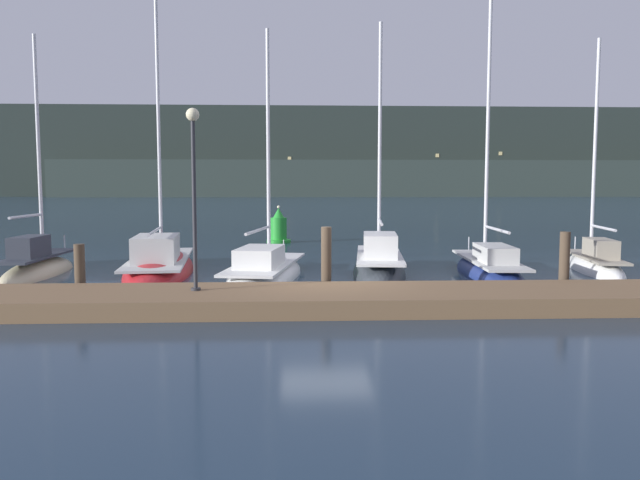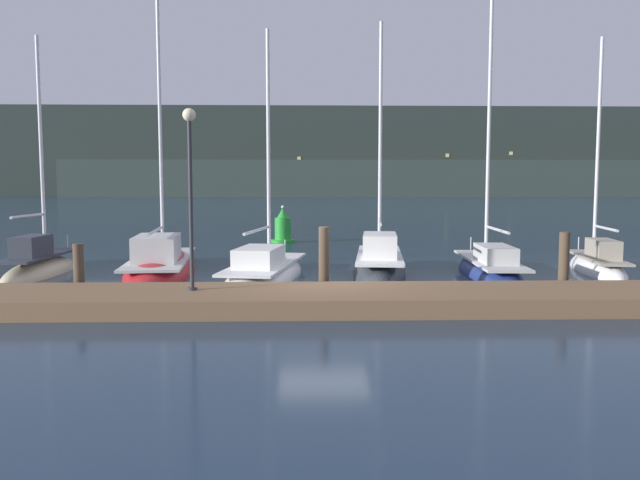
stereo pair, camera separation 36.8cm
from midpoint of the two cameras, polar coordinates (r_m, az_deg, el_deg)
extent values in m
plane|color=#1E3347|center=(17.22, 0.94, -5.07)|extent=(400.00, 400.00, 0.00)
cube|color=brown|center=(15.40, 1.24, -5.45)|extent=(34.92, 2.80, 0.45)
cylinder|color=#4C3D2D|center=(17.91, -20.64, -2.64)|extent=(0.28, 0.28, 1.46)
cylinder|color=#4C3D2D|center=(16.92, 0.97, -2.01)|extent=(0.28, 0.28, 1.90)
cylinder|color=#4C3D2D|center=(18.44, 21.93, -2.03)|extent=(0.28, 0.28, 1.74)
ellipsoid|color=beige|center=(22.94, -23.74, -2.93)|extent=(1.40, 5.09, 1.13)
cube|color=#333842|center=(22.86, -23.80, -1.30)|extent=(1.17, 4.28, 0.08)
cube|color=#333842|center=(22.27, -24.46, -0.51)|extent=(0.80, 1.64, 0.67)
cylinder|color=silver|center=(23.14, -23.73, 7.85)|extent=(0.12, 0.12, 7.31)
cylinder|color=silver|center=(22.08, -24.69, 2.01)|extent=(0.14, 2.29, 0.09)
cylinder|color=silver|center=(24.98, -21.69, -0.13)|extent=(0.04, 0.04, 0.50)
ellipsoid|color=red|center=(22.35, -13.86, -2.84)|extent=(3.00, 7.98, 1.40)
cube|color=silver|center=(22.29, -13.89, -1.66)|extent=(2.52, 6.70, 0.08)
cube|color=silver|center=(21.32, -14.20, -0.72)|extent=(1.59, 2.62, 0.85)
cylinder|color=silver|center=(22.89, -13.99, 11.20)|extent=(0.12, 0.12, 10.11)
cylinder|color=silver|center=(21.10, -14.29, 0.84)|extent=(0.43, 3.44, 0.09)
cylinder|color=silver|center=(25.81, -12.99, -0.16)|extent=(0.04, 0.04, 0.50)
ellipsoid|color=white|center=(20.41, -4.49, -3.47)|extent=(3.17, 7.17, 1.24)
cube|color=silver|center=(20.34, -4.50, -2.17)|extent=(2.66, 6.02, 0.08)
cube|color=silver|center=(19.50, -5.05, -1.51)|extent=(1.57, 2.39, 0.59)
cylinder|color=silver|center=(20.75, -4.23, 8.47)|extent=(0.12, 0.12, 7.59)
cylinder|color=silver|center=(19.25, -5.19, 0.90)|extent=(0.63, 3.09, 0.09)
cylinder|color=silver|center=(23.41, -2.77, -0.57)|extent=(0.04, 0.04, 0.50)
ellipsoid|color=#2D3338|center=(21.09, 5.94, -3.19)|extent=(2.50, 6.80, 1.57)
cube|color=silver|center=(21.00, 5.95, -1.38)|extent=(2.10, 5.71, 0.08)
cube|color=silver|center=(20.17, 6.00, -0.48)|extent=(1.28, 2.23, 0.75)
cylinder|color=silver|center=(21.44, 6.03, 9.14)|extent=(0.12, 0.12, 7.76)
cylinder|color=silver|center=(19.84, 6.04, 1.70)|extent=(0.46, 3.18, 0.09)
cylinder|color=silver|center=(24.01, 5.85, 0.05)|extent=(0.04, 0.04, 0.50)
ellipsoid|color=navy|center=(21.48, 15.66, -3.21)|extent=(2.04, 6.68, 1.23)
cube|color=silver|center=(21.41, 15.70, -1.79)|extent=(1.72, 5.61, 0.08)
cube|color=silver|center=(20.61, 16.23, -1.22)|extent=(1.10, 2.17, 0.52)
cylinder|color=silver|center=(21.86, 15.67, 10.36)|extent=(0.12, 0.12, 9.14)
cylinder|color=silver|center=(20.42, 16.37, 0.92)|extent=(0.28, 2.88, 0.09)
cylinder|color=silver|center=(24.32, 14.05, -0.33)|extent=(0.04, 0.04, 0.50)
ellipsoid|color=white|center=(23.83, 24.37, -2.66)|extent=(2.11, 5.40, 1.19)
cube|color=#A39984|center=(23.77, 24.41, -1.45)|extent=(1.77, 4.54, 0.08)
cube|color=#A39984|center=(23.13, 24.88, -0.75)|extent=(1.02, 1.79, 0.64)
cylinder|color=silver|center=(24.06, 24.47, 7.66)|extent=(0.12, 0.12, 7.57)
cylinder|color=silver|center=(22.91, 25.07, 0.98)|extent=(0.50, 2.42, 0.09)
cylinder|color=silver|center=(26.06, 22.95, -0.29)|extent=(0.04, 0.04, 0.50)
cylinder|color=green|center=(32.37, -3.09, -0.09)|extent=(1.24, 1.24, 0.16)
cylinder|color=green|center=(32.32, -3.10, 1.05)|extent=(0.83, 0.83, 1.13)
cone|color=green|center=(32.27, -3.11, 2.50)|extent=(0.58, 0.58, 0.50)
sphere|color=#F9EAB7|center=(32.26, -3.11, 3.03)|extent=(0.16, 0.16, 0.16)
cylinder|color=#2D2D33|center=(15.70, -10.93, -4.40)|extent=(0.24, 0.24, 0.06)
cylinder|color=#2D2D33|center=(15.49, -11.07, 3.14)|extent=(0.10, 0.10, 4.07)
sphere|color=#F9EAB7|center=(15.57, -11.21, 11.16)|extent=(0.32, 0.32, 0.32)
cube|color=#28332D|center=(151.27, -1.30, 7.97)|extent=(240.00, 16.00, 20.59)
cube|color=#333F39|center=(142.40, 6.20, 5.60)|extent=(144.00, 10.00, 8.13)
cube|color=#F4DB8C|center=(151.07, 17.14, 7.58)|extent=(0.80, 0.10, 0.80)
cube|color=#F4DB8C|center=(147.62, -15.94, 5.80)|extent=(0.80, 0.10, 0.80)
cube|color=#F4DB8C|center=(143.16, -1.85, 7.46)|extent=(0.80, 0.10, 0.80)
cube|color=#F4DB8C|center=(144.19, -8.79, 6.10)|extent=(0.80, 0.10, 0.80)
cube|color=#F4DB8C|center=(143.37, -5.26, 6.49)|extent=(0.80, 0.10, 0.80)
cube|color=#F4DB8C|center=(144.81, -10.57, 5.34)|extent=(0.80, 0.10, 0.80)
cube|color=#F4DB8C|center=(147.02, 11.65, 7.59)|extent=(0.80, 0.10, 0.80)
camera|label=1|loc=(0.18, -89.49, 0.05)|focal=35.00mm
camera|label=2|loc=(0.18, 90.51, -0.05)|focal=35.00mm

